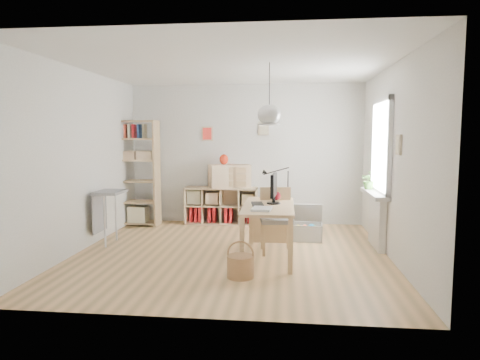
# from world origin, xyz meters

# --- Properties ---
(ground) EXTENTS (4.50, 4.50, 0.00)m
(ground) POSITION_xyz_m (0.00, 0.00, 0.00)
(ground) COLOR tan
(ground) RESTS_ON ground
(room_shell) EXTENTS (4.50, 4.50, 4.50)m
(room_shell) POSITION_xyz_m (0.55, -0.15, 2.00)
(room_shell) COLOR white
(room_shell) RESTS_ON ground
(window_unit) EXTENTS (0.07, 1.16, 1.46)m
(window_unit) POSITION_xyz_m (2.23, 0.60, 1.55)
(window_unit) COLOR white
(window_unit) RESTS_ON ground
(radiator) EXTENTS (0.10, 0.80, 0.80)m
(radiator) POSITION_xyz_m (2.19, 0.60, 0.40)
(radiator) COLOR silver
(radiator) RESTS_ON ground
(windowsill) EXTENTS (0.22, 1.20, 0.06)m
(windowsill) POSITION_xyz_m (2.14, 0.60, 0.83)
(windowsill) COLOR silver
(windowsill) RESTS_ON radiator
(desk) EXTENTS (0.70, 1.50, 0.75)m
(desk) POSITION_xyz_m (0.55, -0.15, 0.66)
(desk) COLOR tan
(desk) RESTS_ON ground
(cube_shelf) EXTENTS (1.40, 0.38, 0.72)m
(cube_shelf) POSITION_xyz_m (-0.47, 2.08, 0.30)
(cube_shelf) COLOR tan
(cube_shelf) RESTS_ON ground
(tall_bookshelf) EXTENTS (0.80, 0.38, 2.00)m
(tall_bookshelf) POSITION_xyz_m (-2.04, 1.80, 1.09)
(tall_bookshelf) COLOR tan
(tall_bookshelf) RESTS_ON ground
(side_table) EXTENTS (0.40, 0.55, 0.85)m
(side_table) POSITION_xyz_m (-2.04, 0.35, 0.67)
(side_table) COLOR #949396
(side_table) RESTS_ON ground
(chair) EXTENTS (0.52, 0.52, 0.95)m
(chair) POSITION_xyz_m (0.65, 0.18, 0.54)
(chair) COLOR #949396
(chair) RESTS_ON ground
(wicker_basket) EXTENTS (0.33, 0.33, 0.46)m
(wicker_basket) POSITION_xyz_m (0.25, -1.04, 0.15)
(wicker_basket) COLOR #AB794D
(wicker_basket) RESTS_ON ground
(storage_chest) EXTENTS (0.57, 0.63, 0.56)m
(storage_chest) POSITION_xyz_m (1.13, 0.98, 0.18)
(storage_chest) COLOR #B8B7B3
(storage_chest) RESTS_ON ground
(monitor) EXTENTS (0.20, 0.49, 0.43)m
(monitor) POSITION_xyz_m (0.62, -0.03, 0.99)
(monitor) COLOR black
(monitor) RESTS_ON desk
(keyboard) EXTENTS (0.21, 0.43, 0.02)m
(keyboard) POSITION_xyz_m (0.40, -0.17, 0.76)
(keyboard) COLOR black
(keyboard) RESTS_ON desk
(task_lamp) EXTENTS (0.43, 0.16, 0.45)m
(task_lamp) POSITION_xyz_m (0.61, 0.46, 1.06)
(task_lamp) COLOR black
(task_lamp) RESTS_ON desk
(yarn_ball) EXTENTS (0.13, 0.13, 0.13)m
(yarn_ball) POSITION_xyz_m (0.65, 0.30, 0.81)
(yarn_ball) COLOR #4B0A10
(yarn_ball) RESTS_ON desk
(paper_tray) EXTENTS (0.27, 0.33, 0.03)m
(paper_tray) POSITION_xyz_m (0.48, -0.56, 0.77)
(paper_tray) COLOR silver
(paper_tray) RESTS_ON desk
(drawer_chest) EXTENTS (0.84, 0.62, 0.44)m
(drawer_chest) POSITION_xyz_m (-0.29, 2.04, 0.94)
(drawer_chest) COLOR tan
(drawer_chest) RESTS_ON cube_shelf
(red_vase) EXTENTS (0.17, 0.17, 0.20)m
(red_vase) POSITION_xyz_m (-0.40, 2.04, 1.26)
(red_vase) COLOR #AD220E
(red_vase) RESTS_ON drawer_chest
(potted_plant) EXTENTS (0.29, 0.26, 0.29)m
(potted_plant) POSITION_xyz_m (2.12, 0.93, 1.01)
(potted_plant) COLOR #386526
(potted_plant) RESTS_ON windowsill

